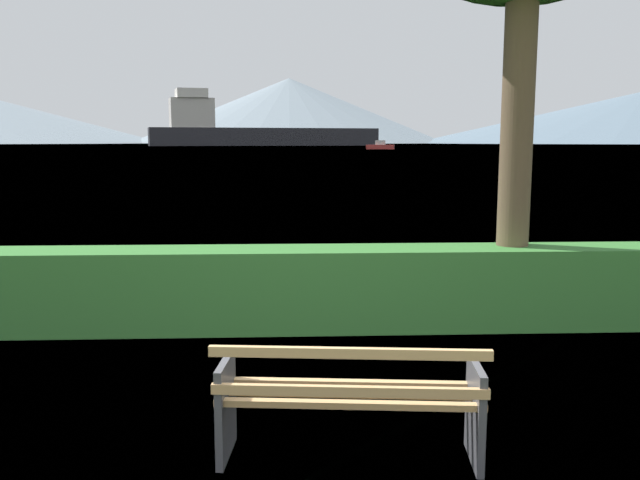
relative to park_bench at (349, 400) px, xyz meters
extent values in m
plane|color=olive|center=(0.01, 0.06, -0.43)|extent=(1400.00, 1400.00, 0.00)
plane|color=slate|center=(0.01, 307.32, -0.43)|extent=(620.00, 620.00, 0.00)
cube|color=tan|center=(-0.01, -0.13, 0.02)|extent=(1.76, 0.24, 0.04)
cube|color=tan|center=(0.01, 0.06, 0.02)|extent=(1.76, 0.24, 0.04)
cube|color=tan|center=(0.02, 0.25, 0.02)|extent=(1.76, 0.24, 0.04)
cube|color=tan|center=(-0.02, -0.20, 0.14)|extent=(1.76, 0.22, 0.06)
cube|color=tan|center=(-0.02, -0.25, 0.41)|extent=(1.76, 0.22, 0.06)
cube|color=#4C4C51|center=(-0.83, 0.12, -0.09)|extent=(0.10, 0.51, 0.68)
cube|color=#4C4C51|center=(0.84, -0.04, -0.09)|extent=(0.10, 0.51, 0.68)
cube|color=#387A33|center=(0.01, 3.26, 0.04)|extent=(10.88, 0.70, 0.93)
cylinder|color=brown|center=(2.21, 3.39, 1.68)|extent=(0.37, 0.37, 4.22)
cube|color=#232328|center=(-10.10, 287.15, 3.30)|extent=(98.16, 37.17, 7.46)
cube|color=beige|center=(-40.43, 279.55, 13.00)|extent=(20.09, 16.36, 11.93)
cube|color=silver|center=(-40.43, 279.55, 20.83)|extent=(15.31, 16.42, 3.73)
cube|color=#B2332D|center=(22.45, 164.57, 0.13)|extent=(7.28, 3.62, 1.12)
cube|color=silver|center=(22.45, 164.57, 1.25)|extent=(2.77, 2.10, 1.10)
cube|color=#B2332D|center=(53.33, 157.98, 0.16)|extent=(4.09, 3.39, 1.17)
cube|color=beige|center=(53.33, 157.98, 1.37)|extent=(1.73, 1.60, 1.27)
cone|color=gray|center=(0.01, 605.95, 28.08)|extent=(277.65, 277.65, 57.02)
camera|label=1|loc=(-0.39, -4.25, 1.71)|focal=37.73mm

